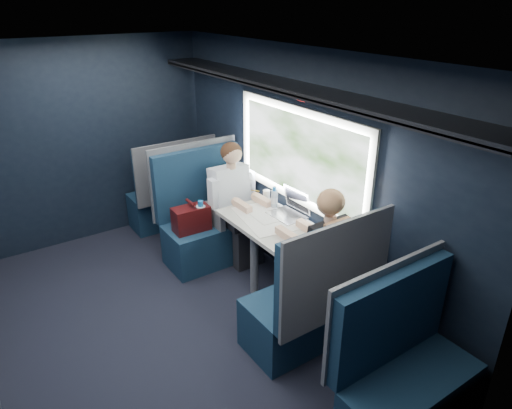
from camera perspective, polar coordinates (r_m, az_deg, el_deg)
ground at (r=4.29m, az=-10.34°, el=-14.57°), size 2.80×4.20×0.01m
room_shell at (r=3.56m, az=-11.79°, el=4.42°), size 3.00×4.40×2.40m
table at (r=4.34m, az=1.45°, el=-3.03°), size 0.62×1.00×0.74m
seat_bay_near at (r=5.01m, az=-6.19°, el=-2.21°), size 1.04×0.62×1.26m
seat_bay_far at (r=3.80m, az=6.95°, el=-12.18°), size 1.04×0.62×1.26m
seat_row_front at (r=5.79m, az=-10.43°, el=1.16°), size 1.04×0.51×1.16m
seat_row_back at (r=3.34m, az=17.90°, el=-19.66°), size 1.04×0.51×1.16m
man at (r=4.87m, az=-2.66°, el=0.91°), size 0.53×0.56×1.32m
woman at (r=3.87m, az=8.41°, el=-5.92°), size 0.53×0.56×1.32m
papers at (r=4.37m, az=1.41°, el=-1.64°), size 0.59×0.76×0.01m
laptop at (r=4.41m, az=4.47°, el=-0.45°), size 0.28×0.36×0.26m
bottle_small at (r=4.54m, az=2.30°, el=0.75°), size 0.07×0.07×0.22m
cup at (r=4.76m, az=1.31°, el=1.25°), size 0.07×0.07×0.09m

